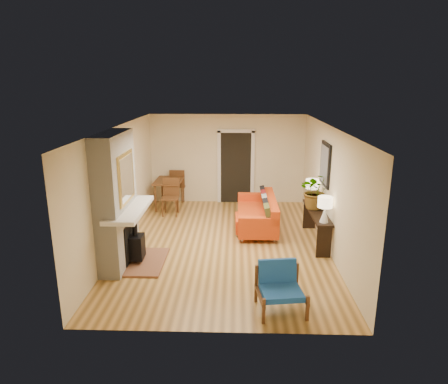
% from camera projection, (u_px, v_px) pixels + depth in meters
% --- Properties ---
extents(room_shell, '(6.50, 6.50, 6.50)m').
position_uv_depth(room_shell, '(249.00, 166.00, 11.09)').
color(room_shell, tan).
rests_on(room_shell, ground).
extents(fireplace, '(1.09, 1.68, 2.60)m').
position_uv_depth(fireplace, '(118.00, 203.00, 7.67)').
color(fireplace, white).
rests_on(fireplace, ground).
extents(sofa, '(0.92, 2.13, 0.84)m').
position_uv_depth(sofa, '(260.00, 213.00, 9.81)').
color(sofa, silver).
rests_on(sofa, ground).
extents(ottoman, '(0.78, 0.78, 0.39)m').
position_uv_depth(ottoman, '(251.00, 223.00, 9.56)').
color(ottoman, silver).
rests_on(ottoman, ground).
extents(blue_chair, '(0.81, 0.80, 0.75)m').
position_uv_depth(blue_chair, '(280.00, 284.00, 6.31)').
color(blue_chair, brown).
rests_on(blue_chair, ground).
extents(dining_table, '(0.78, 1.83, 0.99)m').
position_uv_depth(dining_table, '(172.00, 185.00, 11.33)').
color(dining_table, brown).
rests_on(dining_table, ground).
extents(console_table, '(0.34, 1.85, 0.72)m').
position_uv_depth(console_table, '(317.00, 217.00, 8.89)').
color(console_table, black).
rests_on(console_table, ground).
extents(lamp_near, '(0.30, 0.30, 0.54)m').
position_uv_depth(lamp_near, '(325.00, 206.00, 8.07)').
color(lamp_near, white).
rests_on(lamp_near, console_table).
extents(lamp_far, '(0.30, 0.30, 0.54)m').
position_uv_depth(lamp_far, '(312.00, 188.00, 9.49)').
color(lamp_far, white).
rests_on(lamp_far, console_table).
extents(houseplant, '(0.81, 0.72, 0.83)m').
position_uv_depth(houseplant, '(316.00, 191.00, 8.94)').
color(houseplant, '#1E5919').
rests_on(houseplant, console_table).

